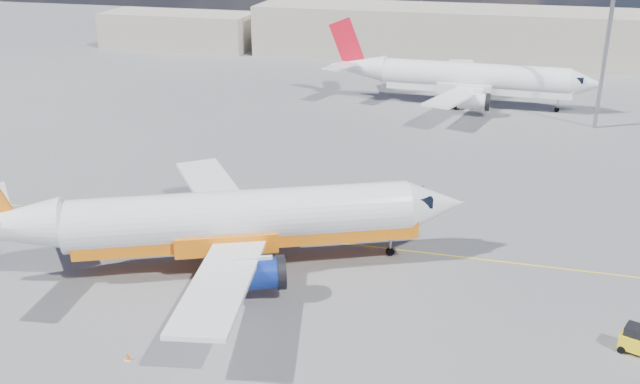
# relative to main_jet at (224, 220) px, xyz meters

# --- Properties ---
(ground) EXTENTS (240.00, 240.00, 0.00)m
(ground) POSITION_rel_main_jet_xyz_m (6.16, 2.68, -3.51)
(ground) COLOR #57575C
(ground) RESTS_ON ground
(taxi_line) EXTENTS (70.00, 0.15, 0.01)m
(taxi_line) POSITION_rel_main_jet_xyz_m (6.16, 5.68, -3.51)
(taxi_line) COLOR yellow
(taxi_line) RESTS_ON ground
(terminal_main) EXTENTS (70.00, 14.00, 8.00)m
(terminal_main) POSITION_rel_main_jet_xyz_m (11.16, 77.68, 0.49)
(terminal_main) COLOR #BCB3A2
(terminal_main) RESTS_ON ground
(terminal_annex) EXTENTS (26.00, 10.00, 6.00)m
(terminal_annex) POSITION_rel_main_jet_xyz_m (-38.84, 74.68, -0.51)
(terminal_annex) COLOR #BCB3A2
(terminal_annex) RESTS_ON ground
(main_jet) EXTENTS (34.17, 25.73, 10.53)m
(main_jet) POSITION_rel_main_jet_xyz_m (0.00, 0.00, 0.00)
(main_jet) COLOR white
(main_jet) RESTS_ON ground
(second_jet) EXTENTS (33.68, 26.64, 10.21)m
(second_jet) POSITION_rel_main_jet_xyz_m (12.39, 47.78, -0.11)
(second_jet) COLOR white
(second_jet) RESTS_ON ground
(gse_tug) EXTENTS (2.52, 2.07, 1.59)m
(gse_tug) POSITION_rel_main_jet_xyz_m (25.87, -3.60, -2.76)
(gse_tug) COLOR black
(gse_tug) RESTS_ON ground
(traffic_cone) EXTENTS (0.34, 0.34, 0.48)m
(traffic_cone) POSITION_rel_main_jet_xyz_m (-1.19, -11.45, -3.28)
(traffic_cone) COLOR white
(traffic_cone) RESTS_ON ground
(floodlight_mast) EXTENTS (1.61, 1.61, 22.00)m
(floodlight_mast) POSITION_rel_main_jet_xyz_m (27.35, 41.72, 9.68)
(floodlight_mast) COLOR gray
(floodlight_mast) RESTS_ON ground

